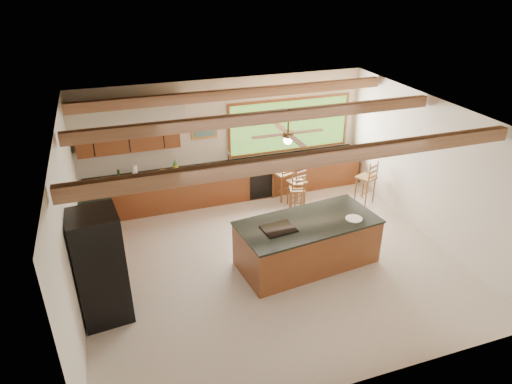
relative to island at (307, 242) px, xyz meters
name	(u,v)px	position (x,y,z in m)	size (l,w,h in m)	color
ground	(271,260)	(-0.64, 0.30, -0.48)	(7.20, 7.20, 0.00)	beige
room_shell	(253,148)	(-0.81, 0.96, 1.73)	(7.27, 6.54, 3.02)	beige
counter_run	(203,193)	(-1.46, 2.82, -0.01)	(7.12, 3.10, 1.26)	brown
island	(307,242)	(0.00, 0.00, 0.00)	(2.87, 1.59, 0.97)	brown
refrigerator	(100,267)	(-3.86, -0.31, 0.52)	(0.85, 0.83, 2.00)	black
bar_stool_a	(298,183)	(0.78, 2.25, 0.15)	(0.46, 0.46, 1.06)	brown
bar_stool_b	(298,191)	(0.66, 1.98, 0.10)	(0.43, 0.43, 0.97)	brown
bar_stool_c	(283,174)	(0.58, 2.69, 0.22)	(0.54, 0.54, 1.19)	brown
bar_stool_d	(368,179)	(2.47, 1.84, 0.19)	(0.53, 0.53, 1.13)	brown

